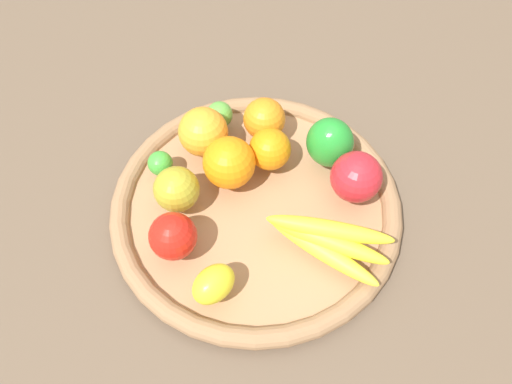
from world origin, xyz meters
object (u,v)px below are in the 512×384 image
at_px(apple_2, 356,177).
at_px(orange_3, 203,132).
at_px(lime_0, 220,115).
at_px(apple_1, 173,236).
at_px(lime_1, 160,163).
at_px(apple_0, 177,189).
at_px(banana_bunch, 326,240).
at_px(orange_2, 270,149).
at_px(orange_1, 229,163).
at_px(bell_pepper, 330,142).
at_px(lemon_0, 214,284).
at_px(orange_0, 264,119).

xyz_separation_m(apple_2, orange_3, (-0.25, -0.01, 0.00)).
relative_size(lime_0, orange_3, 0.55).
xyz_separation_m(apple_1, lime_1, (-0.09, 0.12, -0.01)).
distance_m(apple_0, apple_1, 0.08).
bearing_deg(orange_3, apple_2, 2.21).
distance_m(banana_bunch, orange_2, 0.18).
bearing_deg(lime_0, orange_1, -57.36).
xyz_separation_m(bell_pepper, lime_1, (-0.24, -0.13, -0.02)).
height_order(apple_1, lemon_0, apple_1).
xyz_separation_m(apple_0, lime_1, (-0.05, 0.04, -0.02)).
relative_size(lime_0, lemon_0, 0.69).
height_order(bell_pepper, apple_1, bell_pepper).
height_order(lime_0, apple_0, apple_0).
height_order(banana_bunch, orange_3, orange_3).
height_order(lime_0, lemon_0, lemon_0).
xyz_separation_m(apple_0, apple_1, (0.03, -0.07, -0.00)).
xyz_separation_m(banana_bunch, apple_2, (0.01, 0.11, 0.01)).
height_order(lime_0, apple_1, apple_1).
xyz_separation_m(apple_1, orange_1, (0.02, 0.15, 0.01)).
relative_size(orange_0, apple_2, 0.89).
bearing_deg(lime_1, lemon_0, -42.67).
relative_size(bell_pepper, lemon_0, 1.34).
bearing_deg(apple_2, apple_1, -137.00).
xyz_separation_m(bell_pepper, orange_3, (-0.20, -0.06, -0.00)).
bearing_deg(apple_2, orange_2, 178.39).
height_order(apple_2, orange_3, orange_3).
bearing_deg(orange_3, lemon_0, -61.08).
height_order(banana_bunch, orange_1, orange_1).
distance_m(orange_0, apple_2, 0.19).
height_order(lime_0, orange_0, orange_0).
height_order(orange_2, apple_1, apple_1).
xyz_separation_m(banana_bunch, lime_0, (-0.25, 0.16, -0.00)).
height_order(bell_pepper, apple_2, bell_pepper).
xyz_separation_m(lime_1, orange_3, (0.04, 0.07, 0.02)).
relative_size(apple_1, orange_0, 0.98).
bearing_deg(apple_0, bell_pepper, 42.26).
relative_size(lime_0, orange_0, 0.64).
bearing_deg(lime_1, orange_3, 58.05).
bearing_deg(apple_0, orange_1, 52.91).
bearing_deg(lemon_0, lime_1, 137.33).
relative_size(apple_0, orange_1, 0.85).
height_order(banana_bunch, apple_1, apple_1).
xyz_separation_m(orange_2, apple_0, (-0.10, -0.13, 0.00)).
distance_m(banana_bunch, orange_0, 0.24).
distance_m(orange_2, orange_1, 0.07).
height_order(banana_bunch, apple_2, apple_2).
bearing_deg(lime_1, orange_2, 28.54).
xyz_separation_m(bell_pepper, lemon_0, (-0.07, -0.28, -0.02)).
distance_m(banana_bunch, apple_0, 0.24).
height_order(apple_0, orange_0, same).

